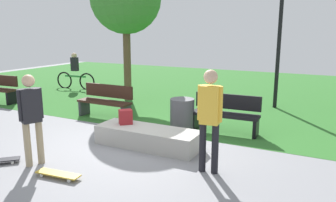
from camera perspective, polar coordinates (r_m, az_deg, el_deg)
The scene contains 12 objects.
ground_plane at distance 7.19m, azimuth -6.37°, elevation -7.69°, with size 28.00×28.00×0.00m, color gray.
grass_lawn at distance 13.89m, azimuth 11.00°, elevation 1.91°, with size 26.60×12.93×0.01m, color #2D6B28.
concrete_ledge at distance 7.09m, azimuth -3.48°, elevation -6.21°, with size 2.25×0.75×0.40m, color #A8A59E.
backpack_on_ledge at distance 7.33m, azimuth -7.27°, elevation -2.72°, with size 0.28×0.20×0.32m, color maroon.
skater_performing_trick at distance 5.63m, azimuth 7.15°, elevation -2.07°, with size 0.43×0.24×1.79m.
skater_watching at distance 6.40m, azimuth -22.38°, elevation -1.96°, with size 0.31×0.40×1.67m.
skateboard_spare at distance 5.99m, azimuth -18.29°, elevation -11.77°, with size 0.82×0.28×0.08m.
park_bench_far_left at distance 8.07m, azimuth 9.85°, elevation -2.00°, with size 1.62×0.53×0.91m.
park_bench_near_lamppost at distance 9.47m, azimuth -10.61°, elevation 0.09°, with size 1.61×0.49×0.91m.
lamp_post at distance 10.83m, azimuth 18.59°, elevation 11.36°, with size 0.28×0.28×3.90m.
trash_bin at distance 8.14m, azimuth 2.43°, elevation -2.33°, with size 0.59×0.59×0.79m, color #4C4C51.
cyclist_on_bicycle at distance 14.28m, azimuth -15.60°, elevation 4.52°, with size 1.81×0.28×1.52m.
Camera 1 is at (3.77, -5.61, 2.44)m, focal length 35.61 mm.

